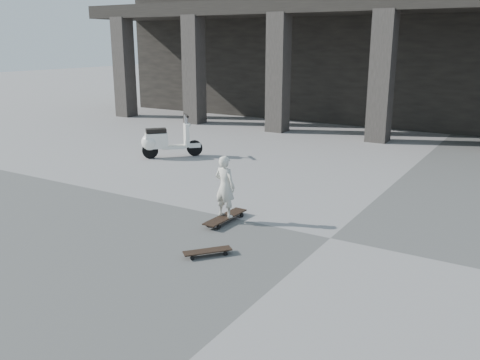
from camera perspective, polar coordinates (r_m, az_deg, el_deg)
The scene contains 6 objects.
ground at distance 8.40m, azimuth 10.11°, elevation -6.45°, with size 90.00×90.00×0.00m, color #51514E.
colonnade at distance 21.26m, azimuth 24.71°, elevation 13.89°, with size 28.00×8.82×6.00m.
longboard at distance 8.96m, azimuth -1.67°, elevation -4.23°, with size 0.27×1.05×0.10m.
skateboard_spare at distance 7.62m, azimuth -3.67°, elevation -8.02°, with size 0.60×0.67×0.09m.
child at distance 8.78m, azimuth -1.70°, elevation -0.73°, with size 0.40×0.26×1.09m, color silver.
scooter at distance 13.95m, azimuth -8.79°, elevation 4.34°, with size 1.24×1.32×1.16m.
Camera 1 is at (2.74, -7.31, 3.09)m, focal length 38.00 mm.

